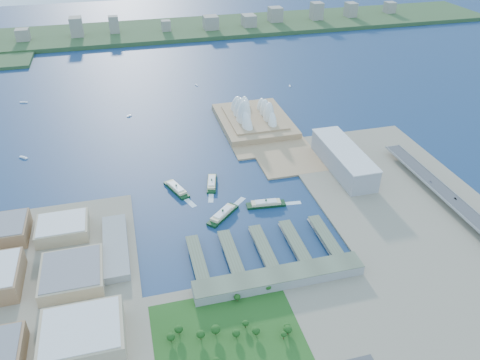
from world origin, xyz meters
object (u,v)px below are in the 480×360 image
object	(u,v)px
toaster_building	(343,159)
car_b	(455,198)
opera_house	(254,109)
ferry_d	(266,203)
ferry_a	(176,187)
ferry_b	(212,182)
car_c	(431,182)
ferry_c	(223,213)

from	to	relation	value
toaster_building	car_b	distance (m)	173.54
toaster_building	opera_house	bearing A→B (deg)	114.23
opera_house	ferry_d	xyz separation A→B (m)	(-58.42, -262.88, -26.70)
ferry_a	toaster_building	bearing A→B (deg)	-23.23
opera_house	ferry_a	xyz separation A→B (m)	(-177.07, -191.31, -26.66)
ferry_a	ferry_b	xyz separation A→B (m)	(54.87, 3.10, -0.37)
ferry_a	ferry_d	size ratio (longest dim) A/B	1.01
ferry_a	ferry_b	size ratio (longest dim) A/B	1.07
ferry_b	toaster_building	bearing A→B (deg)	10.50
car_b	car_c	world-z (taller)	car_b
ferry_a	car_c	world-z (taller)	car_c
opera_house	ferry_c	size ratio (longest dim) A/B	3.09
ferry_a	ferry_d	xyz separation A→B (m)	(118.65, -71.57, -0.03)
ferry_b	ferry_c	distance (m)	83.58
car_b	toaster_building	bearing A→B (deg)	128.93
ferry_b	car_b	bearing A→B (deg)	-10.87
opera_house	toaster_building	size ratio (longest dim) A/B	1.16
car_b	opera_house	bearing A→B (deg)	120.72
ferry_a	car_c	bearing A→B (deg)	-36.04
toaster_building	ferry_b	distance (m)	213.09
ferry_a	ferry_b	distance (m)	54.96
car_c	ferry_b	bearing A→B (deg)	162.38
ferry_a	ferry_c	world-z (taller)	ferry_c
ferry_c	toaster_building	bearing A→B (deg)	-114.07
car_b	ferry_c	bearing A→B (deg)	168.93
toaster_building	car_c	bearing A→B (deg)	-40.96
car_c	car_b	bearing A→B (deg)	-80.39
opera_house	ferry_d	distance (m)	270.61
opera_house	ferry_a	size ratio (longest dim) A/B	3.19
ferry_b	opera_house	bearing A→B (deg)	70.69
car_b	car_c	size ratio (longest dim) A/B	1.03
toaster_building	ferry_c	distance (m)	226.06
ferry_c	car_c	bearing A→B (deg)	-135.51
ferry_a	ferry_d	bearing A→B (deg)	-52.47
toaster_building	ferry_a	size ratio (longest dim) A/B	2.75
ferry_a	opera_house	bearing A→B (deg)	25.85
opera_house	toaster_building	distance (m)	219.62
ferry_b	ferry_d	distance (m)	98.20
ferry_c	car_c	size ratio (longest dim) A/B	14.18
car_b	ferry_d	bearing A→B (deg)	164.36
ferry_d	car_b	xyz separation A→B (m)	(257.42, -72.07, 10.25)
opera_house	car_c	bearing A→B (deg)	-56.42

